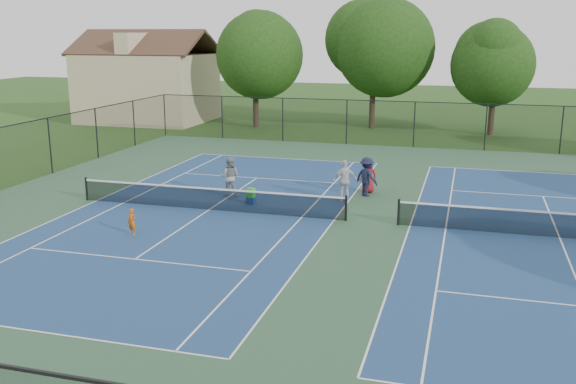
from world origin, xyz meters
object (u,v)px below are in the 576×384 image
(child_player, at_px, (132,222))
(bystander_c, at_px, (368,176))
(tree_back_b, at_px, (374,43))
(bystander_a, at_px, (345,181))
(instructor, at_px, (230,177))
(ball_crate, at_px, (251,201))
(ball_hopper, at_px, (251,193))
(bystander_b, at_px, (367,177))
(tree_back_a, at_px, (255,50))
(tree_back_c, at_px, (496,60))
(clapboard_house, at_px, (148,84))

(child_player, distance_m, bystander_c, 11.66)
(tree_back_b, xyz_separation_m, bystander_a, (2.28, -22.87, -5.66))
(instructor, height_order, ball_crate, instructor)
(bystander_a, bearing_deg, child_player, 21.64)
(tree_back_b, relative_size, ball_hopper, 24.81)
(child_player, height_order, bystander_b, bystander_b)
(bystander_c, relative_size, ball_crate, 4.17)
(bystander_c, bearing_deg, bystander_b, 74.13)
(tree_back_a, xyz_separation_m, bystander_a, (11.28, -20.87, -5.10))
(tree_back_b, height_order, bystander_c, tree_back_b)
(tree_back_c, relative_size, bystander_a, 4.47)
(child_player, bearing_deg, ball_hopper, 80.89)
(tree_back_b, relative_size, tree_back_c, 1.19)
(tree_back_b, xyz_separation_m, ball_hopper, (-1.58, -24.61, -6.07))
(clapboard_house, distance_m, ball_crate, 29.49)
(tree_back_b, relative_size, clapboard_house, 0.93)
(bystander_c, xyz_separation_m, ball_hopper, (-4.64, -3.55, -0.27))
(clapboard_house, height_order, ball_crate, clapboard_house)
(bystander_b, xyz_separation_m, ball_crate, (-4.67, -2.87, -0.75))
(tree_back_a, xyz_separation_m, bystander_c, (12.06, -19.06, -5.24))
(ball_crate, bearing_deg, ball_hopper, 0.00)
(tree_back_b, bearing_deg, tree_back_c, -6.34)
(tree_back_a, height_order, tree_back_c, tree_back_a)
(instructor, relative_size, ball_crate, 4.81)
(tree_back_b, relative_size, child_player, 9.89)
(tree_back_c, height_order, bystander_c, tree_back_c)
(instructor, distance_m, ball_crate, 1.98)
(clapboard_house, relative_size, bystander_c, 6.74)
(ball_crate, bearing_deg, clapboard_house, 126.42)
(child_player, relative_size, ball_hopper, 2.51)
(bystander_a, relative_size, ball_hopper, 4.64)
(ball_hopper, bearing_deg, tree_back_b, 86.33)
(tree_back_a, bearing_deg, tree_back_c, 3.18)
(child_player, relative_size, instructor, 0.55)
(tree_back_b, distance_m, ball_hopper, 25.40)
(tree_back_c, distance_m, child_player, 32.34)
(tree_back_a, xyz_separation_m, tree_back_c, (18.00, 1.00, -0.56))
(child_player, xyz_separation_m, ball_hopper, (2.85, 5.38, 0.02))
(tree_back_c, xyz_separation_m, bystander_a, (-6.72, -21.87, -4.54))
(tree_back_c, height_order, instructor, tree_back_c)
(tree_back_b, xyz_separation_m, tree_back_c, (9.00, -1.00, -1.11))
(clapboard_house, relative_size, bystander_b, 5.91)
(clapboard_house, bearing_deg, ball_hopper, -53.58)
(tree_back_c, relative_size, clapboard_house, 0.78)
(tree_back_b, distance_m, ball_crate, 25.49)
(tree_back_a, height_order, bystander_b, tree_back_a)
(ball_crate, bearing_deg, instructor, 141.23)
(bystander_c, height_order, ball_hopper, bystander_c)
(tree_back_b, distance_m, bystander_c, 22.06)
(tree_back_b, height_order, clapboard_house, tree_back_b)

